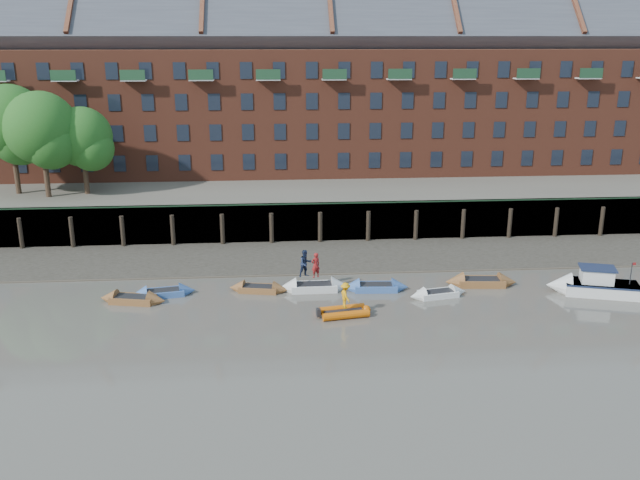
{
  "coord_description": "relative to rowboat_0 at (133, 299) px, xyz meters",
  "views": [
    {
      "loc": [
        -6.05,
        -31.69,
        16.52
      ],
      "look_at": [
        -2.75,
        12.0,
        3.2
      ],
      "focal_mm": 38.0,
      "sensor_mm": 36.0,
      "label": 1
    }
  ],
  "objects": [
    {
      "name": "person_rib_crew",
      "position": [
        13.41,
        -3.13,
        1.1
      ],
      "size": [
        0.86,
        1.17,
        1.62
      ],
      "primitive_type": "imported",
      "rotation": [
        0.0,
        0.0,
        1.84
      ],
      "color": "orange",
      "rests_on": "rib_tender"
    },
    {
      "name": "rowboat_4",
      "position": [
        15.92,
        0.98,
        0.0
      ],
      "size": [
        4.47,
        1.51,
        1.28
      ],
      "rotation": [
        0.0,
        0.0,
        -0.05
      ],
      "color": "#3B61A3",
      "rests_on": "ground"
    },
    {
      "name": "rowboat_1",
      "position": [
        1.8,
        1.03,
        -0.01
      ],
      "size": [
        4.32,
        1.96,
        1.21
      ],
      "rotation": [
        0.0,
        0.0,
        0.19
      ],
      "color": "#3B61A3",
      "rests_on": "ground"
    },
    {
      "name": "rib_tender",
      "position": [
        13.45,
        -3.11,
        0.02
      ],
      "size": [
        3.26,
        1.97,
        0.55
      ],
      "rotation": [
        0.0,
        0.0,
        0.17
      ],
      "color": "#CD5908",
      "rests_on": "ground"
    },
    {
      "name": "foreshore",
      "position": [
        15.02,
        8.41,
        -0.22
      ],
      "size": [
        110.0,
        8.0,
        0.5
      ],
      "primitive_type": "cube",
      "color": "#3D382F",
      "rests_on": "ground"
    },
    {
      "name": "apartment_terrace",
      "position": [
        15.02,
        27.4,
        12.6
      ],
      "size": [
        80.6,
        15.56,
        20.98
      ],
      "color": "brown",
      "rests_on": "bank_terrace"
    },
    {
      "name": "rowboat_2",
      "position": [
        8.06,
        1.34,
        -0.02
      ],
      "size": [
        4.14,
        1.91,
        1.16
      ],
      "rotation": [
        0.0,
        0.0,
        -0.19
      ],
      "color": "brown",
      "rests_on": "ground"
    },
    {
      "name": "river_wall",
      "position": [
        15.02,
        12.79,
        1.37
      ],
      "size": [
        110.0,
        1.23,
        3.3
      ],
      "color": "#2D2A26",
      "rests_on": "ground"
    },
    {
      "name": "rowboat_6",
      "position": [
        23.29,
        1.38,
        0.03
      ],
      "size": [
        4.97,
        1.82,
        1.41
      ],
      "rotation": [
        0.0,
        0.0,
        -0.09
      ],
      "color": "brown",
      "rests_on": "ground"
    },
    {
      "name": "mud_band",
      "position": [
        15.02,
        5.01,
        -0.22
      ],
      "size": [
        110.0,
        1.6,
        0.1
      ],
      "primitive_type": "cube",
      "color": "#4C4336",
      "rests_on": "ground"
    },
    {
      "name": "rowboat_5",
      "position": [
        19.84,
        -0.49,
        -0.02
      ],
      "size": [
        4.1,
        1.92,
        1.15
      ],
      "rotation": [
        0.0,
        0.0,
        0.2
      ],
      "color": "silver",
      "rests_on": "ground"
    },
    {
      "name": "motor_launch",
      "position": [
        29.79,
        -0.64,
        0.39
      ],
      "size": [
        6.12,
        3.45,
        2.4
      ],
      "rotation": [
        0.0,
        0.0,
        2.86
      ],
      "color": "silver",
      "rests_on": "ground"
    },
    {
      "name": "rowboat_0",
      "position": [
        0.0,
        0.0,
        0.0
      ],
      "size": [
        4.5,
        2.1,
        1.26
      ],
      "rotation": [
        0.0,
        0.0,
        -0.2
      ],
      "color": "brown",
      "rests_on": "ground"
    },
    {
      "name": "bank_terrace",
      "position": [
        15.02,
        26.41,
        1.38
      ],
      "size": [
        110.0,
        28.0,
        3.2
      ],
      "primitive_type": "cube",
      "color": "#5E594D",
      "rests_on": "ground"
    },
    {
      "name": "person_rower_a",
      "position": [
        11.89,
        1.29,
        1.57
      ],
      "size": [
        0.75,
        0.65,
        1.73
      ],
      "primitive_type": "imported",
      "rotation": [
        0.0,
        0.0,
        3.61
      ],
      "color": "maroon",
      "rests_on": "rowboat_3"
    },
    {
      "name": "person_rower_b",
      "position": [
        11.22,
        1.51,
        1.64
      ],
      "size": [
        1.11,
        1.02,
        1.85
      ],
      "primitive_type": "imported",
      "rotation": [
        0.0,
        0.0,
        0.43
      ],
      "color": "#19233F",
      "rests_on": "rowboat_3"
    },
    {
      "name": "rowboat_3",
      "position": [
        11.77,
        1.28,
        0.02
      ],
      "size": [
        4.79,
        1.45,
        1.38
      ],
      "rotation": [
        0.0,
        0.0,
        0.01
      ],
      "color": "silver",
      "rests_on": "ground"
    },
    {
      "name": "ground",
      "position": [
        15.02,
        -9.59,
        -0.22
      ],
      "size": [
        220.0,
        220.0,
        0.0
      ],
      "primitive_type": "plane",
      "color": "#5B564D",
      "rests_on": "ground"
    },
    {
      "name": "tree_cluster",
      "position": [
        -10.59,
        17.75,
        8.78
      ],
      "size": [
        11.76,
        7.74,
        9.4
      ],
      "color": "#3A281C",
      "rests_on": "bank_terrace"
    }
  ]
}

